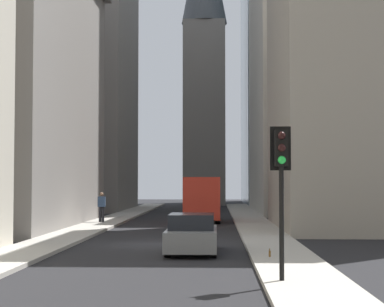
# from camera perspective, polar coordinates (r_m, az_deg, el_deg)

# --- Properties ---
(ground_plane) EXTENTS (135.00, 135.00, 0.00)m
(ground_plane) POSITION_cam_1_polar(r_m,az_deg,el_deg) (26.52, -2.82, -8.05)
(ground_plane) COLOR black
(sidewalk_right) EXTENTS (90.00, 2.20, 0.14)m
(sidewalk_right) POSITION_cam_1_polar(r_m,az_deg,el_deg) (27.27, -12.37, -7.69)
(sidewalk_right) COLOR #A8A399
(sidewalk_right) RESTS_ON ground_plane
(sidewalk_left) EXTENTS (90.00, 2.20, 0.14)m
(sidewalk_left) POSITION_cam_1_polar(r_m,az_deg,el_deg) (26.51, 7.01, -7.88)
(sidewalk_left) COLOR #A8A399
(sidewalk_left) RESTS_ON ground_plane
(building_left_far) EXTENTS (19.19, 10.00, 20.66)m
(building_left_far) POSITION_cam_1_polar(r_m,az_deg,el_deg) (56.09, 10.69, 5.50)
(building_left_far) COLOR #B7B2A5
(building_left_far) RESTS_ON ground_plane
(building_left_midfar) EXTENTS (12.49, 10.50, 21.14)m
(building_left_midfar) POSITION_cam_1_polar(r_m,az_deg,el_deg) (37.13, 15.26, 10.05)
(building_left_midfar) COLOR gray
(building_left_midfar) RESTS_ON ground_plane
(building_right_far) EXTENTS (13.45, 10.00, 25.76)m
(building_right_far) POSITION_cam_1_polar(r_m,az_deg,el_deg) (60.48, -10.28, 7.35)
(building_right_far) COLOR gray
(building_right_far) RESTS_ON ground_plane
(church_spire) EXTENTS (5.03, 5.03, 33.61)m
(church_spire) POSITION_cam_1_polar(r_m,az_deg,el_deg) (72.58, 1.09, 9.44)
(church_spire) COLOR gray
(church_spire) RESTS_ON ground_plane
(delivery_truck) EXTENTS (6.46, 2.25, 2.84)m
(delivery_truck) POSITION_cam_1_polar(r_m,az_deg,el_deg) (41.89, 0.94, -4.01)
(delivery_truck) COLOR red
(delivery_truck) RESTS_ON ground_plane
(hatchback_grey) EXTENTS (4.30, 1.78, 1.42)m
(hatchback_grey) POSITION_cam_1_polar(r_m,az_deg,el_deg) (23.33, -0.01, -7.17)
(hatchback_grey) COLOR slate
(hatchback_grey) RESTS_ON ground_plane
(traffic_light_foreground) EXTENTS (0.43, 0.52, 3.80)m
(traffic_light_foreground) POSITION_cam_1_polar(r_m,az_deg,el_deg) (16.09, 7.88, -1.16)
(traffic_light_foreground) COLOR black
(traffic_light_foreground) RESTS_ON sidewalk_left
(pedestrian) EXTENTS (0.26, 0.44, 1.78)m
(pedestrian) POSITION_cam_1_polar(r_m,az_deg,el_deg) (39.42, -7.99, -4.59)
(pedestrian) COLOR black
(pedestrian) RESTS_ON sidewalk_right
(discarded_bottle) EXTENTS (0.07, 0.07, 0.27)m
(discarded_bottle) POSITION_cam_1_polar(r_m,az_deg,el_deg) (21.18, 6.88, -8.76)
(discarded_bottle) COLOR brown
(discarded_bottle) RESTS_ON sidewalk_left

